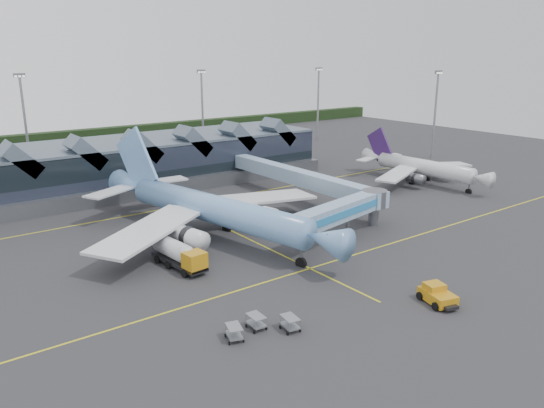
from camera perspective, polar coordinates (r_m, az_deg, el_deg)
ground at (r=74.43m, az=0.07°, el=-5.03°), size 260.00×260.00×0.00m
taxi_stripes at (r=82.17m, az=-4.11°, el=-3.02°), size 120.00×60.00×0.01m
tree_line_far at (r=172.59m, az=-22.51°, el=6.50°), size 260.00×4.00×4.00m
terminal at (r=111.46m, az=-16.87°, el=3.98°), size 90.00×22.25×12.52m
light_masts at (r=134.75m, az=-8.93°, el=9.70°), size 132.40×42.56×22.45m
main_airliner at (r=79.23m, az=-6.89°, el=-0.39°), size 40.83×47.65×15.41m
regional_jet at (r=117.03m, az=15.66°, el=3.90°), size 29.11×31.65×10.89m
jet_bridge at (r=78.95m, az=7.82°, el=-0.73°), size 23.10×7.49×5.87m
fuel_truck at (r=69.44m, az=-10.15°, el=-5.18°), size 3.77×10.25×3.41m
pushback_tug at (r=62.00m, az=17.36°, el=-9.33°), size 3.83×5.06×2.05m
baggage_carts at (r=53.50m, az=-1.25°, el=-12.90°), size 7.28×4.48×1.45m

